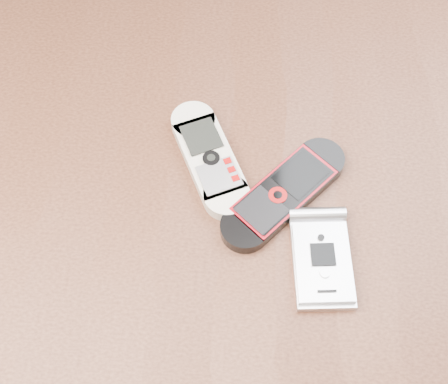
# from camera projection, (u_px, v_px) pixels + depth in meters

# --- Properties ---
(ground) EXTENTS (4.00, 4.00, 0.00)m
(ground) POSITION_uv_depth(u_px,v_px,m) (222.00, 377.00, 1.25)
(ground) COLOR #472B19
(ground) RESTS_ON ground
(table) EXTENTS (1.20, 0.80, 0.75)m
(table) POSITION_uv_depth(u_px,v_px,m) (219.00, 243.00, 0.69)
(table) COLOR black
(table) RESTS_ON ground
(nokia_white) EXTENTS (0.10, 0.14, 0.02)m
(nokia_white) POSITION_uv_depth(u_px,v_px,m) (209.00, 158.00, 0.61)
(nokia_white) COLOR silver
(nokia_white) RESTS_ON table
(nokia_black_red) EXTENTS (0.14, 0.14, 0.02)m
(nokia_black_red) POSITION_uv_depth(u_px,v_px,m) (284.00, 193.00, 0.59)
(nokia_black_red) COLOR black
(nokia_black_red) RESTS_ON table
(motorola_razr) EXTENTS (0.06, 0.10, 0.02)m
(motorola_razr) POSITION_uv_depth(u_px,v_px,m) (322.00, 260.00, 0.56)
(motorola_razr) COLOR silver
(motorola_razr) RESTS_ON table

